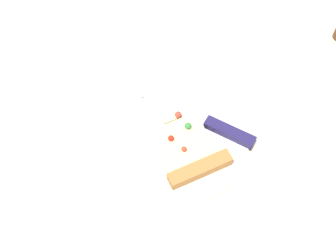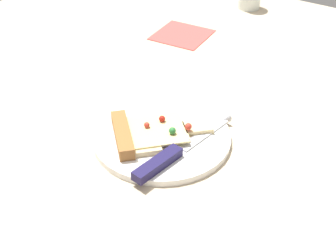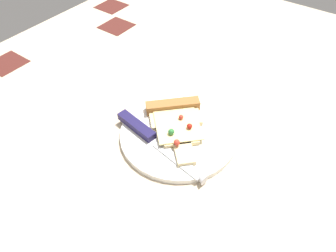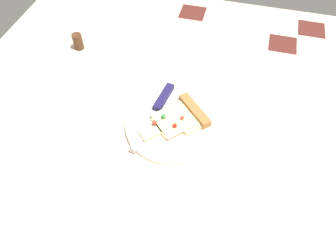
{
  "view_description": "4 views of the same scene",
  "coord_description": "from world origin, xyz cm",
  "px_view_note": "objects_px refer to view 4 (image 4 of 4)",
  "views": [
    {
      "loc": [
        32.69,
        18.07,
        73.41
      ],
      "look_at": [
        -6.6,
        3.63,
        3.2
      ],
      "focal_mm": 47.05,
      "sensor_mm": 36.0,
      "label": 1
    },
    {
      "loc": [
        -43.46,
        63.09,
        52.35
      ],
      "look_at": [
        -7.37,
        7.59,
        4.19
      ],
      "focal_mm": 50.99,
      "sensor_mm": 36.0,
      "label": 2
    },
    {
      "loc": [
        -43.12,
        -17.68,
        49.29
      ],
      "look_at": [
        -7.75,
        8.06,
        4.04
      ],
      "focal_mm": 33.37,
      "sensor_mm": 36.0,
      "label": 3
    },
    {
      "loc": [
        6.5,
        -43.55,
        67.17
      ],
      "look_at": [
        -6.15,
        4.76,
        2.59
      ],
      "focal_mm": 34.15,
      "sensor_mm": 36.0,
      "label": 4
    }
  ],
  "objects_px": {
    "knife": "(157,109)",
    "pepper_shaker": "(78,42)",
    "pizza_slice": "(180,118)",
    "plate": "(172,125)"
  },
  "relations": [
    {
      "from": "pizza_slice",
      "to": "knife",
      "type": "bearing_deg",
      "value": 32.74
    },
    {
      "from": "knife",
      "to": "pepper_shaker",
      "type": "relative_size",
      "value": 4.58
    },
    {
      "from": "plate",
      "to": "knife",
      "type": "height_order",
      "value": "knife"
    },
    {
      "from": "pizza_slice",
      "to": "knife",
      "type": "relative_size",
      "value": 0.74
    },
    {
      "from": "plate",
      "to": "pizza_slice",
      "type": "relative_size",
      "value": 1.38
    },
    {
      "from": "pizza_slice",
      "to": "knife",
      "type": "distance_m",
      "value": 0.07
    },
    {
      "from": "plate",
      "to": "pizza_slice",
      "type": "bearing_deg",
      "value": 45.41
    },
    {
      "from": "plate",
      "to": "pepper_shaker",
      "type": "height_order",
      "value": "pepper_shaker"
    },
    {
      "from": "pizza_slice",
      "to": "pepper_shaker",
      "type": "bearing_deg",
      "value": 15.46
    },
    {
      "from": "pizza_slice",
      "to": "pepper_shaker",
      "type": "relative_size",
      "value": 3.41
    }
  ]
}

